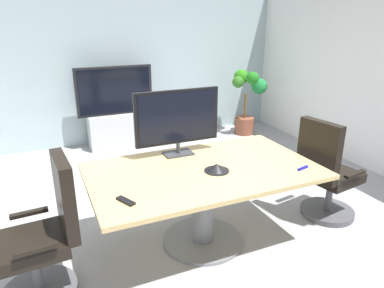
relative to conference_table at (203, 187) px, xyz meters
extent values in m
plane|color=#99999E|center=(0.03, 0.16, -0.57)|extent=(7.31, 7.31, 0.00)
cube|color=#9EB2B7|center=(0.03, 3.31, 0.75)|extent=(5.76, 0.10, 2.64)
cube|color=tan|center=(0.00, 0.00, 0.16)|extent=(2.01, 1.19, 0.04)
cylinder|color=slate|center=(0.00, 0.00, -0.21)|extent=(0.20, 0.20, 0.72)
cylinder|color=slate|center=(0.00, 0.00, -0.56)|extent=(0.76, 0.76, 0.03)
cylinder|color=#4C4C51|center=(-1.45, -0.13, -0.33)|extent=(0.07, 0.07, 0.36)
cube|color=black|center=(-1.45, -0.13, -0.11)|extent=(0.51, 0.51, 0.10)
cube|color=black|center=(-1.18, -0.11, 0.22)|extent=(0.12, 0.46, 0.60)
cube|color=black|center=(-1.45, 0.13, 0.01)|extent=(0.28, 0.07, 0.03)
cube|color=black|center=(-1.41, -0.39, 0.01)|extent=(0.28, 0.07, 0.03)
cylinder|color=#4C4C51|center=(1.45, -0.10, -0.54)|extent=(0.56, 0.56, 0.06)
cylinder|color=#4C4C51|center=(1.45, -0.10, -0.33)|extent=(0.07, 0.07, 0.36)
cube|color=black|center=(1.45, -0.10, -0.11)|extent=(0.55, 0.55, 0.10)
cube|color=black|center=(1.18, -0.14, 0.22)|extent=(0.16, 0.46, 0.60)
cube|color=black|center=(1.47, -0.36, 0.01)|extent=(0.28, 0.09, 0.03)
cube|color=black|center=(1.39, 0.15, 0.01)|extent=(0.28, 0.09, 0.03)
cube|color=#333338|center=(-0.07, 0.42, 0.19)|extent=(0.28, 0.18, 0.02)
cylinder|color=#333338|center=(-0.07, 0.42, 0.25)|extent=(0.04, 0.04, 0.10)
cube|color=black|center=(-0.07, 0.43, 0.56)|extent=(0.84, 0.04, 0.52)
cube|color=black|center=(-0.07, 0.41, 0.56)|extent=(0.77, 0.01, 0.47)
cube|color=#B7BABC|center=(-0.14, 2.96, -0.30)|extent=(0.90, 0.36, 0.55)
cube|color=black|center=(-0.14, 2.94, 0.36)|extent=(1.20, 0.06, 0.76)
cube|color=black|center=(-0.14, 2.91, 0.36)|extent=(1.12, 0.01, 0.69)
cylinder|color=brown|center=(2.13, 2.70, -0.42)|extent=(0.34, 0.34, 0.30)
cylinder|color=brown|center=(2.13, 2.70, -0.05)|extent=(0.05, 0.05, 0.44)
sphere|color=#1C7735|center=(2.35, 2.63, 0.29)|extent=(0.28, 0.28, 0.28)
sphere|color=#2C7D17|center=(2.10, 2.83, 0.45)|extent=(0.26, 0.26, 0.26)
sphere|color=#2E6B1F|center=(1.95, 2.70, 0.39)|extent=(0.20, 0.20, 0.20)
sphere|color=#1C6D1A|center=(2.10, 2.48, 0.48)|extent=(0.22, 0.22, 0.22)
cone|color=black|center=(0.08, -0.10, 0.22)|extent=(0.19, 0.19, 0.07)
cylinder|color=black|center=(0.08, -0.10, 0.19)|extent=(0.22, 0.22, 0.01)
cube|color=black|center=(-0.78, -0.32, 0.19)|extent=(0.12, 0.18, 0.02)
cube|color=#1919A5|center=(0.80, -0.37, 0.19)|extent=(0.13, 0.05, 0.02)
camera|label=1|loc=(-1.27, -2.61, 1.46)|focal=33.34mm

